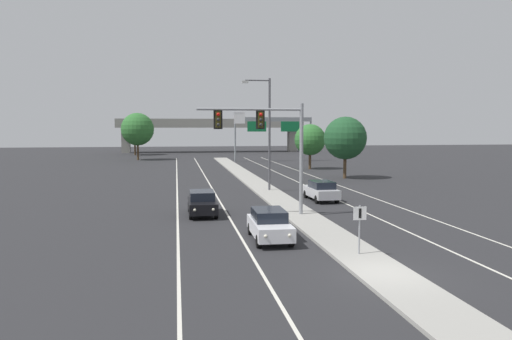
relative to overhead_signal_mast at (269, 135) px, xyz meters
The scene contains 18 objects.
ground_plane 14.37m from the overhead_signal_mast, 80.63° to the right, with size 260.00×260.00×0.00m, color #28282B.
median_island 7.45m from the overhead_signal_mast, 65.78° to the left, with size 2.40×110.00×0.15m, color #9E9B93.
lane_stripe_oncoming_center 13.21m from the overhead_signal_mast, 102.06° to the left, with size 0.14×100.00×0.01m, color silver.
lane_stripe_receding_center 14.67m from the overhead_signal_mast, 59.84° to the left, with size 0.14×100.00×0.01m, color silver.
edge_stripe_left 14.22m from the overhead_signal_mast, 116.23° to the left, with size 0.14×100.00×0.01m, color silver.
edge_stripe_right 16.48m from the overhead_signal_mast, 49.31° to the left, with size 0.14×100.00×0.01m, color silver.
overhead_signal_mast is the anchor object (origin of this frame).
median_sign_post 11.22m from the overhead_signal_mast, 78.00° to the right, with size 0.60×0.10×2.20m.
street_lamp_median 12.68m from the overhead_signal_mast, 79.95° to the left, with size 2.58×0.28×10.00m.
car_oncoming_white 7.91m from the overhead_signal_mast, 100.19° to the right, with size 1.87×4.49×1.58m.
car_oncoming_black 6.33m from the overhead_signal_mast, 160.36° to the left, with size 1.82×4.47×1.58m.
car_receding_silver 9.52m from the overhead_signal_mast, 49.48° to the left, with size 1.91×4.50×1.58m.
highway_sign_gantry 51.67m from the overhead_signal_mast, 78.42° to the left, with size 13.28×0.42×7.50m.
overpass_bridge 83.12m from the overhead_signal_mast, 88.50° to the left, with size 42.40×6.40×7.65m.
tree_far_right_a 37.06m from the overhead_signal_mast, 70.41° to the left, with size 4.30×4.30×6.23m.
tree_far_left_c 59.19m from the overhead_signal_mast, 102.23° to the left, with size 5.73×5.73×8.29m.
tree_far_left_b 74.83m from the overhead_signal_mast, 101.00° to the left, with size 5.37×5.37×7.77m.
tree_far_right_c 25.80m from the overhead_signal_mast, 59.68° to the left, with size 4.84×4.84×7.00m.
Camera 1 is at (-8.02, -17.85, 5.85)m, focal length 34.54 mm.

